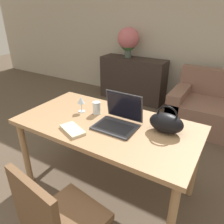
% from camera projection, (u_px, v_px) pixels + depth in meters
% --- Properties ---
extents(wall_back, '(10.00, 0.06, 2.70)m').
position_uv_depth(wall_back, '(190.00, 28.00, 3.65)').
color(wall_back, '#BCB29E').
rests_on(wall_back, ground_plane).
extents(dining_table, '(1.60, 0.83, 0.77)m').
position_uv_depth(dining_table, '(107.00, 131.00, 1.96)').
color(dining_table, '#A87F56').
rests_on(dining_table, ground_plane).
extents(chair, '(0.50, 0.50, 0.90)m').
position_uv_depth(chair, '(57.00, 220.00, 1.35)').
color(chair, brown).
rests_on(chair, ground_plane).
extents(sideboard, '(1.25, 0.40, 0.81)m').
position_uv_depth(sideboard, '(133.00, 79.00, 4.23)').
color(sideboard, '#332823').
rests_on(sideboard, ground_plane).
extents(laptop, '(0.35, 0.31, 0.27)m').
position_uv_depth(laptop, '(119.00, 117.00, 1.86)').
color(laptop, '#38383D').
rests_on(laptop, dining_table).
extents(drinking_glass, '(0.08, 0.08, 0.12)m').
position_uv_depth(drinking_glass, '(97.00, 108.00, 2.06)').
color(drinking_glass, silver).
rests_on(drinking_glass, dining_table).
extents(wine_glass, '(0.07, 0.07, 0.15)m').
position_uv_depth(wine_glass, '(81.00, 101.00, 2.08)').
color(wine_glass, silver).
rests_on(wine_glass, dining_table).
extents(handbag, '(0.28, 0.17, 0.23)m').
position_uv_depth(handbag, '(166.00, 123.00, 1.75)').
color(handbag, black).
rests_on(handbag, dining_table).
extents(flower_vase, '(0.39, 0.39, 0.54)m').
position_uv_depth(flower_vase, '(128.00, 40.00, 3.98)').
color(flower_vase, '#47564C').
rests_on(flower_vase, sideboard).
extents(book, '(0.27, 0.20, 0.02)m').
position_uv_depth(book, '(73.00, 130.00, 1.79)').
color(book, beige).
rests_on(book, dining_table).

